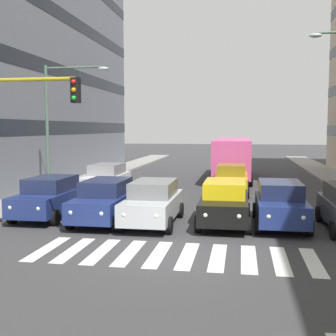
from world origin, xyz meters
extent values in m
plane|color=#38383A|center=(0.00, 0.00, 0.00)|extent=(180.00, 180.00, 0.00)
cube|color=slate|center=(15.41, -17.54, 9.60)|extent=(10.40, 27.93, 19.20)
cube|color=black|center=(15.41, -17.54, 3.84)|extent=(10.44, 27.97, 0.90)
cube|color=black|center=(15.41, -17.54, 7.68)|extent=(10.44, 27.97, 0.90)
cube|color=black|center=(15.41, -17.54, 11.52)|extent=(10.44, 27.97, 0.90)
cube|color=silver|center=(-4.05, 0.00, 0.00)|extent=(0.45, 2.80, 0.01)
cube|color=silver|center=(-3.15, 0.00, 0.00)|extent=(0.45, 2.80, 0.01)
cube|color=silver|center=(-2.25, 0.00, 0.00)|extent=(0.45, 2.80, 0.01)
cube|color=silver|center=(-1.35, 0.00, 0.00)|extent=(0.45, 2.80, 0.01)
cube|color=silver|center=(-0.45, 0.00, 0.00)|extent=(0.45, 2.80, 0.01)
cube|color=silver|center=(0.45, 0.00, 0.00)|extent=(0.45, 2.80, 0.01)
cube|color=silver|center=(1.35, 0.00, 0.00)|extent=(0.45, 2.80, 0.01)
cube|color=silver|center=(2.25, 0.00, 0.00)|extent=(0.45, 2.80, 0.01)
cube|color=silver|center=(3.15, 0.00, 0.00)|extent=(0.45, 2.80, 0.01)
cube|color=silver|center=(4.05, 0.00, 0.00)|extent=(0.45, 2.80, 0.01)
cylinder|color=black|center=(-5.16, -2.68, 0.32)|extent=(0.22, 0.64, 0.64)
cylinder|color=black|center=(-5.16, -5.58, 0.32)|extent=(0.22, 0.64, 0.64)
cube|color=navy|center=(-3.52, -4.50, 0.72)|extent=(1.80, 4.40, 0.80)
cube|color=#1D2547|center=(-3.52, -4.70, 1.42)|extent=(1.58, 2.46, 0.60)
cylinder|color=black|center=(-4.42, -3.05, 0.32)|extent=(0.22, 0.64, 0.64)
cylinder|color=black|center=(-2.62, -3.05, 0.32)|extent=(0.22, 0.64, 0.64)
cylinder|color=black|center=(-4.42, -5.96, 0.32)|extent=(0.22, 0.64, 0.64)
cylinder|color=black|center=(-2.62, -5.96, 0.32)|extent=(0.22, 0.64, 0.64)
sphere|color=white|center=(-4.09, -2.35, 0.80)|extent=(0.18, 0.18, 0.18)
sphere|color=white|center=(-2.94, -2.35, 0.80)|extent=(0.18, 0.18, 0.18)
cube|color=black|center=(-1.37, -4.37, 0.72)|extent=(1.80, 4.40, 0.80)
cube|color=yellow|center=(-1.37, -4.57, 1.42)|extent=(1.58, 2.46, 0.60)
cylinder|color=black|center=(-2.27, -2.92, 0.32)|extent=(0.22, 0.64, 0.64)
cylinder|color=black|center=(-0.47, -2.92, 0.32)|extent=(0.22, 0.64, 0.64)
cylinder|color=black|center=(-2.27, -5.83, 0.32)|extent=(0.22, 0.64, 0.64)
cylinder|color=black|center=(-0.47, -5.83, 0.32)|extent=(0.22, 0.64, 0.64)
sphere|color=white|center=(-1.94, -2.22, 0.80)|extent=(0.18, 0.18, 0.18)
sphere|color=white|center=(-0.79, -2.22, 0.80)|extent=(0.18, 0.18, 0.18)
cube|color=#B2B7BC|center=(1.44, -3.94, 0.72)|extent=(1.80, 4.40, 0.80)
cube|color=slate|center=(1.44, -4.14, 1.42)|extent=(1.58, 2.46, 0.60)
cylinder|color=black|center=(0.54, -2.49, 0.32)|extent=(0.22, 0.64, 0.64)
cylinder|color=black|center=(2.34, -2.49, 0.32)|extent=(0.22, 0.64, 0.64)
cylinder|color=black|center=(0.54, -5.39, 0.32)|extent=(0.22, 0.64, 0.64)
cylinder|color=black|center=(2.34, -5.39, 0.32)|extent=(0.22, 0.64, 0.64)
sphere|color=white|center=(0.86, -1.79, 0.80)|extent=(0.18, 0.18, 0.18)
sphere|color=white|center=(2.02, -1.79, 0.80)|extent=(0.18, 0.18, 0.18)
cube|color=navy|center=(3.44, -4.02, 0.72)|extent=(1.80, 4.40, 0.80)
cube|color=#1D2547|center=(3.44, -4.22, 1.42)|extent=(1.58, 2.46, 0.60)
cylinder|color=black|center=(2.54, -2.57, 0.32)|extent=(0.22, 0.64, 0.64)
cylinder|color=black|center=(4.34, -2.57, 0.32)|extent=(0.22, 0.64, 0.64)
cylinder|color=black|center=(2.54, -5.48, 0.32)|extent=(0.22, 0.64, 0.64)
cylinder|color=black|center=(4.34, -5.48, 0.32)|extent=(0.22, 0.64, 0.64)
sphere|color=white|center=(2.86, -1.87, 0.80)|extent=(0.18, 0.18, 0.18)
sphere|color=white|center=(4.01, -1.87, 0.80)|extent=(0.18, 0.18, 0.18)
cube|color=navy|center=(6.08, -4.53, 0.72)|extent=(1.80, 4.40, 0.80)
cube|color=#1D2547|center=(6.08, -4.73, 1.42)|extent=(1.58, 2.46, 0.60)
cylinder|color=black|center=(5.18, -3.08, 0.32)|extent=(0.22, 0.64, 0.64)
cylinder|color=black|center=(6.98, -3.08, 0.32)|extent=(0.22, 0.64, 0.64)
cylinder|color=black|center=(5.18, -5.98, 0.32)|extent=(0.22, 0.64, 0.64)
cylinder|color=black|center=(6.98, -5.98, 0.32)|extent=(0.22, 0.64, 0.64)
sphere|color=white|center=(5.50, -2.38, 0.80)|extent=(0.18, 0.18, 0.18)
sphere|color=white|center=(6.65, -2.38, 0.80)|extent=(0.18, 0.18, 0.18)
cube|color=gold|center=(-1.44, -12.26, 0.72)|extent=(1.80, 4.40, 0.80)
cube|color=olive|center=(-1.44, -12.46, 1.42)|extent=(1.58, 2.46, 0.60)
cylinder|color=black|center=(-2.34, -10.81, 0.32)|extent=(0.22, 0.64, 0.64)
cylinder|color=black|center=(-0.54, -10.81, 0.32)|extent=(0.22, 0.64, 0.64)
cylinder|color=black|center=(-2.34, -13.71, 0.32)|extent=(0.22, 0.64, 0.64)
cylinder|color=black|center=(-0.54, -13.71, 0.32)|extent=(0.22, 0.64, 0.64)
sphere|color=white|center=(-2.02, -10.11, 0.80)|extent=(0.18, 0.18, 0.18)
sphere|color=white|center=(-0.86, -10.11, 0.80)|extent=(0.18, 0.18, 0.18)
cube|color=silver|center=(5.73, -11.29, 0.72)|extent=(1.80, 4.40, 0.80)
cube|color=gray|center=(5.73, -11.49, 1.42)|extent=(1.58, 2.46, 0.60)
cylinder|color=black|center=(4.83, -9.83, 0.32)|extent=(0.22, 0.64, 0.64)
cylinder|color=black|center=(6.63, -9.83, 0.32)|extent=(0.22, 0.64, 0.64)
cylinder|color=black|center=(4.83, -12.74, 0.32)|extent=(0.22, 0.64, 0.64)
cylinder|color=black|center=(6.63, -12.74, 0.32)|extent=(0.22, 0.64, 0.64)
sphere|color=white|center=(5.15, -9.14, 0.80)|extent=(0.18, 0.18, 0.18)
sphere|color=white|center=(6.30, -9.14, 0.80)|extent=(0.18, 0.18, 0.18)
cube|color=#DB5193|center=(-1.37, -19.52, 1.75)|extent=(2.50, 10.50, 2.50)
cube|color=black|center=(-1.37, -19.52, 2.30)|extent=(2.52, 9.87, 0.80)
cylinder|color=black|center=(-2.62, -15.85, 0.50)|extent=(0.28, 1.00, 1.00)
cylinder|color=black|center=(-0.12, -15.85, 0.50)|extent=(0.28, 1.00, 1.00)
cylinder|color=black|center=(-2.62, -22.67, 0.50)|extent=(0.28, 1.00, 1.00)
cylinder|color=black|center=(-0.12, -22.67, 0.50)|extent=(0.28, 1.00, 1.00)
cylinder|color=#AD991E|center=(5.12, 0.02, 5.30)|extent=(4.27, 0.12, 0.12)
cube|color=black|center=(2.98, 0.02, 4.95)|extent=(0.24, 0.28, 0.76)
sphere|color=red|center=(2.98, 0.17, 5.19)|extent=(0.14, 0.14, 0.14)
sphere|color=orange|center=(2.98, 0.17, 4.95)|extent=(0.14, 0.14, 0.14)
sphere|color=green|center=(2.98, 0.17, 4.71)|extent=(0.14, 0.14, 0.14)
ellipsoid|color=#B7BCC1|center=(-5.12, -7.60, 7.86)|extent=(0.56, 0.28, 0.20)
cylinder|color=#4C6B56|center=(8.25, -9.07, 3.63)|extent=(0.16, 0.16, 6.96)
cylinder|color=#4C6B56|center=(6.67, -9.07, 6.96)|extent=(3.16, 0.10, 0.10)
ellipsoid|color=#B7BCC1|center=(5.09, -9.07, 6.86)|extent=(0.56, 0.28, 0.20)
camera|label=1|loc=(-1.98, 12.47, 3.81)|focal=45.85mm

